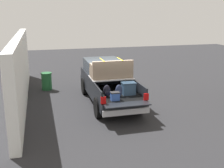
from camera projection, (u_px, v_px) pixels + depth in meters
name	position (u px, v px, depth m)	size (l,w,h in m)	color
ground_plane	(109.00, 103.00, 13.60)	(40.00, 40.00, 0.00)	#262628
pickup_truck	(107.00, 81.00, 13.70)	(6.05, 2.06, 2.23)	black
building_facade	(21.00, 70.00, 13.41)	(11.37, 0.36, 3.20)	white
trash_can	(47.00, 81.00, 15.71)	(0.60, 0.60, 0.98)	#1E592D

